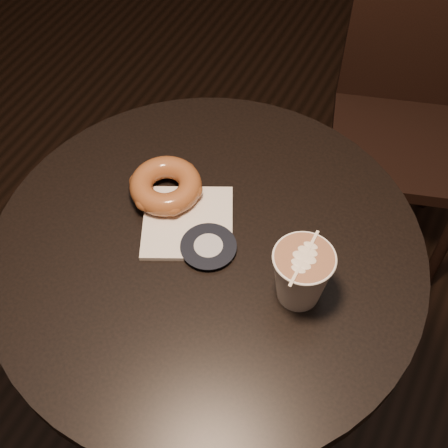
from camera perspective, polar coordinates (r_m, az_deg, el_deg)
The scene contains 5 objects.
cafe_table at distance 1.16m, azimuth -1.34°, elevation -7.67°, with size 0.70×0.70×0.75m.
chair at distance 1.67m, azimuth 16.78°, elevation 11.46°, with size 0.45×0.45×0.91m.
pastry_bag at distance 1.02m, azimuth -3.33°, elevation 0.16°, with size 0.15×0.15×0.01m, color white.
doughnut at distance 1.04m, azimuth -5.35°, elevation 3.52°, with size 0.12×0.12×0.04m, color brown.
latte_cup at distance 0.91m, azimuth 7.06°, elevation -4.76°, with size 0.09×0.09×0.10m, color white, non-canonical shape.
Camera 1 is at (0.28, -0.49, 1.57)m, focal length 50.00 mm.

